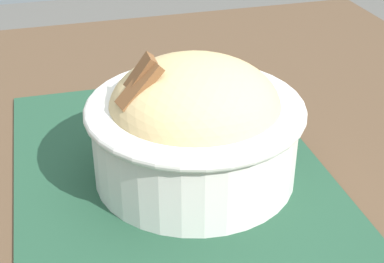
{
  "coord_description": "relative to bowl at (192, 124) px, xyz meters",
  "views": [
    {
      "loc": [
        -0.45,
        0.13,
        1.05
      ],
      "look_at": [
        0.02,
        0.0,
        0.77
      ],
      "focal_mm": 54.2,
      "sensor_mm": 36.0,
      "label": 1
    }
  ],
  "objects": [
    {
      "name": "table",
      "position": [
        -0.02,
        -0.0,
        -0.13
      ],
      "size": [
        1.02,
        0.89,
        0.71
      ],
      "color": "#4C3826",
      "rests_on": "ground_plane"
    },
    {
      "name": "placemat",
      "position": [
        0.02,
        0.02,
        -0.06
      ],
      "size": [
        0.42,
        0.32,
        0.0
      ],
      "primitive_type": "cube",
      "rotation": [
        0.0,
        0.0,
        -0.02
      ],
      "color": "#1E422D",
      "rests_on": "table"
    },
    {
      "name": "bowl",
      "position": [
        0.0,
        0.0,
        0.0
      ],
      "size": [
        0.21,
        0.21,
        0.13
      ],
      "color": "silver",
      "rests_on": "placemat"
    },
    {
      "name": "fork",
      "position": [
        0.11,
        -0.0,
        -0.06
      ],
      "size": [
        0.04,
        0.13,
        0.0
      ],
      "color": "silver",
      "rests_on": "placemat"
    }
  ]
}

